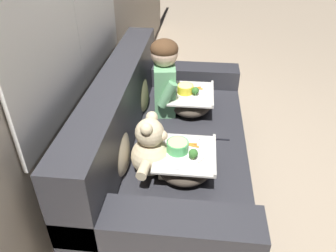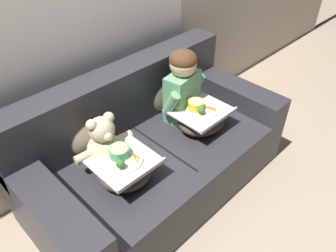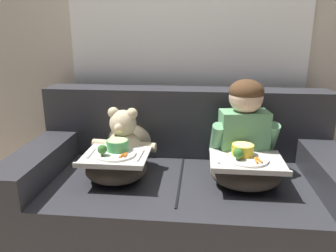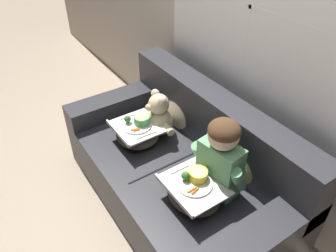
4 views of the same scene
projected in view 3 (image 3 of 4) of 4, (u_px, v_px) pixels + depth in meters
ground_plane at (180, 238)px, 2.09m from camera, size 14.00×14.00×0.00m
wall_back_with_window at (188, 25)px, 2.32m from camera, size 8.00×0.08×2.60m
couch at (181, 188)px, 2.07m from camera, size 1.92×0.98×0.90m
throw_pillow_behind_child at (239, 135)px, 2.18m from camera, size 0.36×0.18×0.38m
throw_pillow_behind_teddy at (130, 131)px, 2.25m from camera, size 0.36×0.17×0.37m
child_figure at (244, 122)px, 1.95m from camera, size 0.42×0.22×0.57m
teddy_bear at (124, 142)px, 2.06m from camera, size 0.42×0.29×0.39m
lap_tray_child at (246, 171)px, 1.82m from camera, size 0.40×0.34×0.23m
lap_tray_teddy at (116, 166)px, 1.89m from camera, size 0.37×0.35×0.23m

